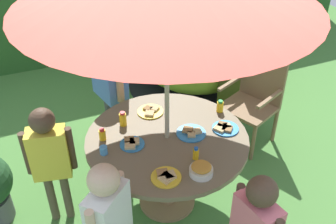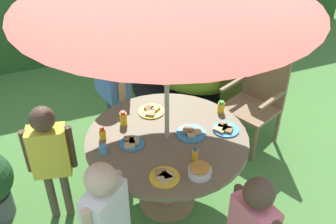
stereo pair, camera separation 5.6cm
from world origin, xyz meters
name	(u,v)px [view 1 (the left image)]	position (x,y,z in m)	size (l,w,h in m)	color
ground_plane	(167,202)	(0.00, 0.00, -0.01)	(10.00, 10.00, 0.02)	#477A38
garden_table	(167,151)	(0.00, 0.00, 0.59)	(1.30, 1.30, 0.74)	#93704C
wooden_chair	(255,95)	(1.20, 0.52, 0.53)	(0.62, 0.64, 0.97)	brown
dome_tent	(199,37)	(1.18, 1.78, 0.66)	(1.97, 1.97, 1.33)	#B2C63F
child_in_blue_shirt	(109,72)	(-0.20, 0.92, 0.91)	(0.28, 0.47, 1.42)	#3F3F47
child_in_yellow_shirt	(49,153)	(-0.89, 0.20, 0.72)	(0.38, 0.22, 1.12)	brown
child_in_white_shirt	(108,217)	(-0.65, -0.60, 0.74)	(0.34, 0.33, 1.16)	navy
snack_bowl	(201,170)	(0.06, -0.48, 0.78)	(0.17, 0.17, 0.09)	white
plate_far_left	(132,143)	(-0.29, 0.02, 0.75)	(0.19, 0.19, 0.03)	#338CD8
plate_near_left	(150,111)	(0.00, 0.37, 0.75)	(0.23, 0.23, 0.03)	yellow
plate_far_right	(166,177)	(-0.19, -0.42, 0.75)	(0.22, 0.22, 0.03)	yellow
plate_near_right	(225,128)	(0.47, -0.09, 0.75)	(0.22, 0.22, 0.03)	#338CD8
plate_mid_right	(191,133)	(0.19, -0.04, 0.75)	(0.24, 0.24, 0.03)	#338CD8
juice_bottle_center_front	(196,154)	(0.10, -0.32, 0.79)	(0.05, 0.05, 0.10)	yellow
juice_bottle_center_back	(102,135)	(-0.48, 0.17, 0.79)	(0.05, 0.05, 0.10)	yellow
juice_bottle_mid_left	(123,119)	(-0.27, 0.29, 0.80)	(0.06, 0.06, 0.13)	yellow
juice_bottle_front_edge	(220,106)	(0.56, 0.15, 0.79)	(0.06, 0.06, 0.11)	yellow
cup_near	(103,150)	(-0.52, 0.00, 0.77)	(0.06, 0.06, 0.07)	#4C99D8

